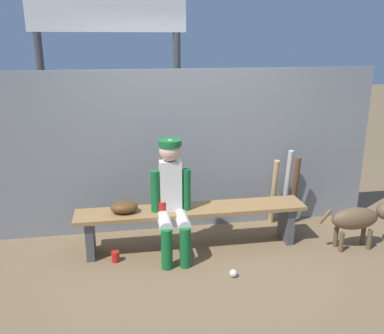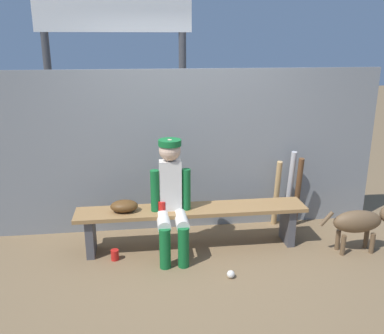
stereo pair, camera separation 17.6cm
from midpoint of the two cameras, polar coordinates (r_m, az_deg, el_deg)
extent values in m
plane|color=brown|center=(4.59, -1.12, -10.87)|extent=(30.00, 30.00, 0.00)
cube|color=gray|center=(4.75, -2.18, 2.09)|extent=(4.47, 0.03, 1.84)
cube|color=olive|center=(4.40, -1.15, -5.86)|extent=(2.41, 0.36, 0.04)
cube|color=#4C4C51|center=(4.48, -14.79, -9.25)|extent=(0.08, 0.29, 0.41)
cube|color=#4C4C51|center=(4.75, 11.66, -7.43)|extent=(0.08, 0.29, 0.41)
cube|color=silver|center=(4.27, -4.12, -2.56)|extent=(0.22, 0.13, 0.52)
sphere|color=beige|center=(4.16, -4.23, 2.27)|extent=(0.22, 0.22, 0.22)
cylinder|color=#14662D|center=(4.15, -4.25, 3.30)|extent=(0.23, 0.23, 0.06)
cylinder|color=silver|center=(4.21, -5.00, -7.37)|extent=(0.13, 0.38, 0.13)
cylinder|color=#14662D|center=(4.13, -4.69, -11.07)|extent=(0.11, 0.11, 0.41)
cylinder|color=#14662D|center=(4.26, -6.22, -3.40)|extent=(0.09, 0.09, 0.45)
cylinder|color=silver|center=(4.22, -2.54, -7.22)|extent=(0.13, 0.38, 0.13)
cylinder|color=#14662D|center=(4.14, -2.16, -10.90)|extent=(0.11, 0.11, 0.41)
cylinder|color=#14662D|center=(4.29, -1.95, -3.16)|extent=(0.09, 0.09, 0.45)
ellipsoid|color=#593819|center=(4.33, -10.38, -5.41)|extent=(0.28, 0.20, 0.12)
cylinder|color=tan|center=(5.04, 10.10, -3.41)|extent=(0.07, 0.17, 0.82)
cylinder|color=#B7B7BC|center=(5.08, 11.80, -2.72)|extent=(0.09, 0.16, 0.93)
cylinder|color=brown|center=(5.07, 12.84, -3.20)|extent=(0.08, 0.17, 0.86)
sphere|color=white|center=(4.07, 4.39, -14.25)|extent=(0.07, 0.07, 0.07)
cylinder|color=red|center=(4.38, -11.54, -11.88)|extent=(0.08, 0.08, 0.11)
cylinder|color=red|center=(4.30, -5.24, -5.42)|extent=(0.08, 0.08, 0.11)
cylinder|color=#3F3F42|center=(5.94, -20.09, 6.01)|extent=(0.10, 0.10, 2.23)
cylinder|color=#3F3F42|center=(5.88, -2.86, 6.92)|extent=(0.10, 0.10, 2.23)
ellipsoid|color=brown|center=(4.72, 20.32, -6.60)|extent=(0.52, 0.20, 0.24)
cylinder|color=brown|center=(4.55, 16.64, -6.47)|extent=(0.15, 0.04, 0.16)
cylinder|color=brown|center=(4.94, 21.33, -8.59)|extent=(0.05, 0.05, 0.22)
cylinder|color=brown|center=(4.85, 22.05, -9.17)|extent=(0.05, 0.05, 0.22)
cylinder|color=brown|center=(4.79, 18.00, -9.06)|extent=(0.05, 0.05, 0.22)
cylinder|color=brown|center=(4.69, 18.67, -9.67)|extent=(0.05, 0.05, 0.22)
camera|label=1|loc=(0.09, -91.19, -0.37)|focal=39.15mm
camera|label=2|loc=(0.09, 88.81, 0.37)|focal=39.15mm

